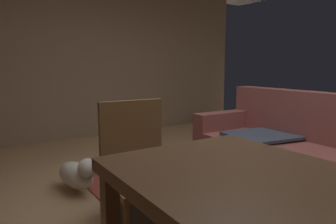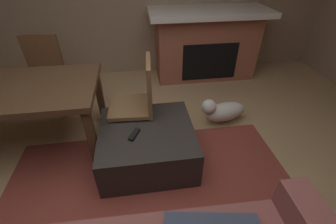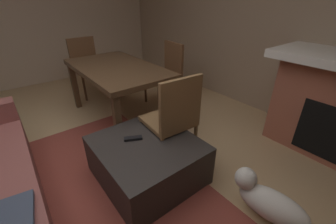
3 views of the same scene
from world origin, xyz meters
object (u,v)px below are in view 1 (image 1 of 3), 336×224
Objects in this scene: small_dog at (77,174)px; tv_remote at (194,173)px; couch at (306,157)px; ottoman_coffee_table at (177,197)px; dining_chair_west at (138,164)px; dining_table at (297,218)px.

tv_remote is at bearing 27.01° from small_dog.
couch is at bearing 58.65° from small_dog.
tv_remote is at bearing -92.54° from couch.
small_dog is at bearing -153.53° from ottoman_coffee_table.
small_dog is at bearing -172.74° from dining_chair_west.
tv_remote is (0.11, 0.07, 0.21)m from ottoman_coffee_table.
dining_table is 2.65× the size of small_dog.
tv_remote is 1.19m from dining_table.
small_dog is (-1.10, -1.80, -0.14)m from couch.
dining_table is 2.18m from small_dog.
dining_chair_west is (-0.13, -1.68, 0.20)m from couch.
dining_chair_west reaches higher than small_dog.
ottoman_coffee_table is (-0.17, -1.34, -0.12)m from couch.
tv_remote reaches higher than small_dog.
dining_chair_west is at bearing -83.32° from ottoman_coffee_table.
ottoman_coffee_table is at bearing -97.20° from couch.
ottoman_coffee_table reaches higher than small_dog.
couch reaches higher than ottoman_coffee_table.
couch reaches higher than dining_table.
couch is 2.00m from dining_table.
ottoman_coffee_table is 1.04m from small_dog.
couch reaches higher than tv_remote.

